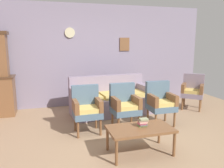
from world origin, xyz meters
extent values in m
plane|color=#997A5B|center=(0.00, 0.00, 0.00)|extent=(7.68, 7.68, 0.00)
cube|color=gray|center=(0.00, 2.63, 1.35)|extent=(6.40, 0.06, 2.70)
cube|color=brown|center=(0.90, 2.58, 1.65)|extent=(0.28, 0.02, 0.36)
cylinder|color=beige|center=(-0.60, 2.58, 1.95)|extent=(0.26, 0.03, 0.26)
cube|color=gray|center=(0.23, 1.61, 0.21)|extent=(1.97, 0.94, 0.42)
cube|color=gray|center=(0.21, 1.92, 0.66)|extent=(1.92, 0.31, 0.48)
cube|color=gray|center=(1.11, 1.67, 0.54)|extent=(0.22, 0.81, 0.24)
cube|color=gray|center=(-0.64, 1.54, 0.54)|extent=(0.22, 0.81, 0.24)
cube|color=tan|center=(0.79, 1.61, 0.47)|extent=(0.54, 0.60, 0.10)
cube|color=tan|center=(0.24, 1.57, 0.47)|extent=(0.54, 0.60, 0.10)
cube|color=tan|center=(-0.32, 1.52, 0.47)|extent=(0.54, 0.60, 0.10)
cube|color=slate|center=(-0.54, 0.60, 0.38)|extent=(0.52, 0.48, 0.12)
cube|color=tan|center=(-0.54, 0.58, 0.47)|extent=(0.44, 0.41, 0.10)
cube|color=slate|center=(-0.54, 0.80, 0.67)|extent=(0.52, 0.10, 0.46)
cube|color=brown|center=(-0.32, 0.60, 0.55)|extent=(0.08, 0.48, 0.22)
cube|color=brown|center=(-0.76, 0.60, 0.55)|extent=(0.08, 0.48, 0.22)
cylinder|color=brown|center=(-0.33, 0.41, 0.16)|extent=(0.04, 0.04, 0.32)
cylinder|color=brown|center=(-0.75, 0.41, 0.16)|extent=(0.04, 0.04, 0.32)
cylinder|color=brown|center=(-0.33, 0.79, 0.16)|extent=(0.04, 0.04, 0.32)
cylinder|color=brown|center=(-0.75, 0.79, 0.16)|extent=(0.04, 0.04, 0.32)
cube|color=slate|center=(0.23, 0.59, 0.38)|extent=(0.53, 0.49, 0.12)
cube|color=tan|center=(0.23, 0.57, 0.47)|extent=(0.45, 0.42, 0.10)
cube|color=slate|center=(0.22, 0.79, 0.67)|extent=(0.52, 0.11, 0.46)
cube|color=brown|center=(0.45, 0.60, 0.55)|extent=(0.09, 0.48, 0.22)
cube|color=brown|center=(0.01, 0.59, 0.55)|extent=(0.09, 0.48, 0.22)
cylinder|color=brown|center=(0.44, 0.41, 0.16)|extent=(0.04, 0.04, 0.32)
cylinder|color=brown|center=(0.02, 0.40, 0.16)|extent=(0.04, 0.04, 0.32)
cylinder|color=brown|center=(0.43, 0.79, 0.16)|extent=(0.04, 0.04, 0.32)
cylinder|color=brown|center=(0.01, 0.78, 0.16)|extent=(0.04, 0.04, 0.32)
cube|color=slate|center=(1.02, 0.60, 0.38)|extent=(0.53, 0.49, 0.12)
cube|color=tan|center=(1.02, 0.58, 0.47)|extent=(0.45, 0.41, 0.10)
cube|color=slate|center=(1.02, 0.80, 0.67)|extent=(0.52, 0.11, 0.46)
cube|color=brown|center=(1.24, 0.59, 0.55)|extent=(0.09, 0.48, 0.22)
cube|color=brown|center=(0.80, 0.60, 0.55)|extent=(0.09, 0.48, 0.22)
cylinder|color=brown|center=(1.22, 0.40, 0.16)|extent=(0.04, 0.04, 0.32)
cylinder|color=brown|center=(0.80, 0.41, 0.16)|extent=(0.04, 0.04, 0.32)
cylinder|color=brown|center=(1.23, 0.78, 0.16)|extent=(0.04, 0.04, 0.32)
cylinder|color=brown|center=(0.81, 0.79, 0.16)|extent=(0.04, 0.04, 0.32)
cube|color=gray|center=(2.34, 1.39, 0.38)|extent=(0.71, 0.70, 0.12)
cube|color=tan|center=(2.32, 1.38, 0.47)|extent=(0.60, 0.60, 0.10)
cube|color=gray|center=(2.47, 1.54, 0.67)|extent=(0.46, 0.41, 0.46)
cube|color=brown|center=(2.50, 1.25, 0.55)|extent=(0.37, 0.42, 0.22)
cube|color=brown|center=(2.17, 1.54, 0.55)|extent=(0.37, 0.42, 0.22)
cylinder|color=brown|center=(2.37, 1.11, 0.16)|extent=(0.04, 0.04, 0.32)
cylinder|color=brown|center=(2.05, 1.38, 0.16)|extent=(0.04, 0.04, 0.32)
cylinder|color=brown|center=(2.62, 1.40, 0.16)|extent=(0.04, 0.04, 0.32)
cylinder|color=brown|center=(2.30, 1.67, 0.16)|extent=(0.04, 0.04, 0.32)
cube|color=brown|center=(0.10, -0.42, 0.40)|extent=(1.00, 0.56, 0.04)
cylinder|color=brown|center=(-0.36, -0.18, 0.19)|extent=(0.04, 0.04, 0.38)
cylinder|color=brown|center=(0.56, -0.18, 0.19)|extent=(0.04, 0.04, 0.38)
cylinder|color=brown|center=(-0.36, -0.66, 0.19)|extent=(0.04, 0.04, 0.38)
cylinder|color=brown|center=(0.56, -0.66, 0.19)|extent=(0.04, 0.04, 0.38)
cube|color=#75A54F|center=(0.16, -0.38, 0.43)|extent=(0.13, 0.09, 0.02)
cube|color=slate|center=(0.17, -0.38, 0.45)|extent=(0.12, 0.11, 0.02)
cube|color=#F05681|center=(0.15, -0.38, 0.47)|extent=(0.12, 0.08, 0.02)
cube|color=#E9A394|center=(0.16, -0.39, 0.49)|extent=(0.13, 0.08, 0.02)
cube|color=gray|center=(0.16, -0.38, 0.51)|extent=(0.15, 0.10, 0.03)
cube|color=gray|center=(0.17, -0.39, 0.54)|extent=(0.13, 0.08, 0.03)
camera|label=1|loc=(-1.26, -3.49, 1.73)|focal=36.51mm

